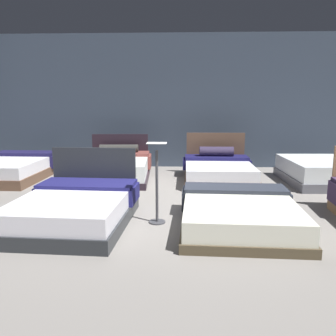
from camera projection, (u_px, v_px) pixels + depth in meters
The scene contains 9 objects.
ground_plane at pixel (161, 205), 5.99m from camera, with size 18.00×18.00×0.02m, color gray.
showroom_back_wall at pixel (169, 102), 9.31m from camera, with size 18.00×0.06×3.50m, color #333D4C.
bed_1 at pixel (76, 208), 5.00m from camera, with size 1.61×2.07×0.99m.
bed_2 at pixel (239, 214), 4.86m from camera, with size 1.68×1.99×0.43m.
bed_4 at pixel (12, 169), 7.97m from camera, with size 1.57×2.16×0.53m.
bed_5 at pixel (116, 168), 7.93m from camera, with size 1.61×2.06×0.96m.
bed_6 at pixel (218, 170), 7.79m from camera, with size 1.59×1.94×1.00m.
bed_7 at pixel (323, 172), 7.59m from camera, with size 1.62×2.00×0.50m.
price_sign at pixel (157, 192), 4.99m from camera, with size 0.28×0.24×1.17m.
Camera 1 is at (0.35, -5.77, 1.70)m, focal length 37.39 mm.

